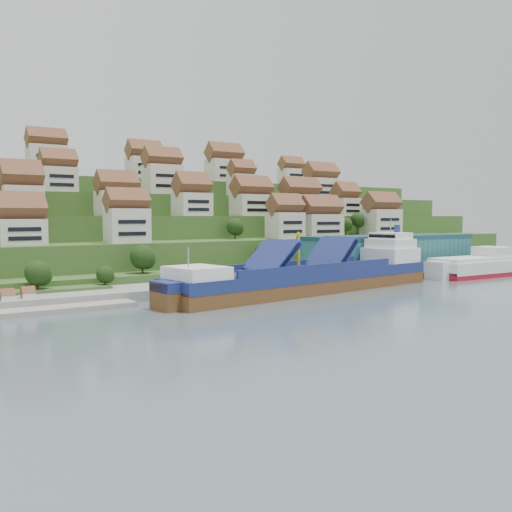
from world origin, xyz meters
TOP-DOWN VIEW (x-y plane):
  - ground at (0.00, 0.00)m, footprint 300.00×300.00m
  - quay at (20.00, 15.00)m, footprint 180.00×14.00m
  - pebble_beach at (-58.00, 12.00)m, footprint 45.00×20.00m
  - hillside at (0.00, 103.55)m, footprint 260.00×128.00m
  - hillside_village at (2.39, 61.71)m, footprint 157.98×61.66m
  - hillside_trees at (-5.37, 46.95)m, footprint 138.92×61.71m
  - warehouse at (52.00, 17.00)m, footprint 60.00×15.00m
  - flagpole at (18.11, 10.00)m, footprint 1.28×0.16m
  - cargo_ship at (8.99, 0.34)m, footprint 77.80×21.27m
  - second_ship at (71.29, -0.13)m, footprint 32.60×12.70m

SIDE VIEW (x-z plane):
  - ground at x=0.00m, z-range 0.00..0.00m
  - pebble_beach at x=-58.00m, z-range 0.00..1.00m
  - quay at x=20.00m, z-range 0.00..2.20m
  - second_ship at x=71.29m, z-range -1.86..7.52m
  - cargo_ship at x=8.99m, z-range -5.27..11.78m
  - flagpole at x=18.11m, z-range 2.88..10.88m
  - warehouse at x=52.00m, z-range 2.20..12.20m
  - hillside at x=0.00m, z-range -4.84..26.16m
  - hillside_trees at x=-5.37m, z-range 2.22..32.74m
  - hillside_village at x=2.39m, z-range 9.85..39.53m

